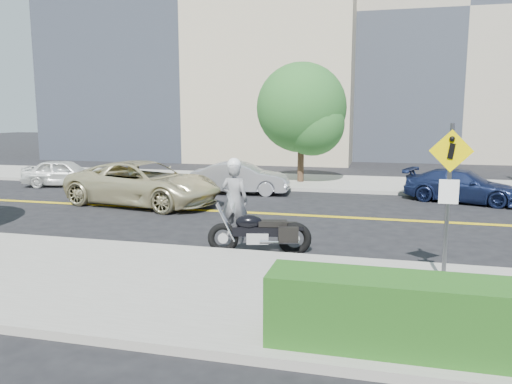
{
  "coord_description": "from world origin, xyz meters",
  "views": [
    {
      "loc": [
        2.98,
        -15.98,
        3.33
      ],
      "look_at": [
        -0.32,
        -2.95,
        1.2
      ],
      "focal_mm": 35.0,
      "sensor_mm": 36.0,
      "label": 1
    }
  ],
  "objects_px": {
    "motorcycle": "(260,222)",
    "parked_car_white": "(64,173)",
    "parked_car_silver": "(241,178)",
    "suv": "(144,183)",
    "motorcyclist": "(234,198)",
    "parked_car_blue": "(462,186)",
    "pedestrian_sign": "(449,188)"
  },
  "relations": [
    {
      "from": "motorcycle",
      "to": "parked_car_silver",
      "type": "height_order",
      "value": "motorcycle"
    },
    {
      "from": "suv",
      "to": "parked_car_white",
      "type": "height_order",
      "value": "suv"
    },
    {
      "from": "pedestrian_sign",
      "to": "parked_car_silver",
      "type": "bearing_deg",
      "value": 124.2
    },
    {
      "from": "motorcyclist",
      "to": "parked_car_white",
      "type": "relative_size",
      "value": 0.59
    },
    {
      "from": "pedestrian_sign",
      "to": "parked_car_blue",
      "type": "distance_m",
      "value": 10.51
    },
    {
      "from": "pedestrian_sign",
      "to": "motorcyclist",
      "type": "bearing_deg",
      "value": 149.11
    },
    {
      "from": "pedestrian_sign",
      "to": "parked_car_blue",
      "type": "height_order",
      "value": "pedestrian_sign"
    },
    {
      "from": "suv",
      "to": "motorcyclist",
      "type": "bearing_deg",
      "value": -119.44
    },
    {
      "from": "motorcyclist",
      "to": "parked_car_white",
      "type": "xyz_separation_m",
      "value": [
        -10.3,
        7.18,
        -0.45
      ]
    },
    {
      "from": "parked_car_white",
      "to": "parked_car_silver",
      "type": "height_order",
      "value": "parked_car_silver"
    },
    {
      "from": "parked_car_silver",
      "to": "parked_car_blue",
      "type": "xyz_separation_m",
      "value": [
        8.66,
        0.14,
        -0.05
      ]
    },
    {
      "from": "pedestrian_sign",
      "to": "parked_car_blue",
      "type": "relative_size",
      "value": 0.71
    },
    {
      "from": "motorcycle",
      "to": "parked_car_blue",
      "type": "relative_size",
      "value": 0.57
    },
    {
      "from": "motorcycle",
      "to": "motorcyclist",
      "type": "bearing_deg",
      "value": 116.4
    },
    {
      "from": "motorcyclist",
      "to": "suv",
      "type": "relative_size",
      "value": 0.37
    },
    {
      "from": "suv",
      "to": "motorcycle",
      "type": "bearing_deg",
      "value": -122.07
    },
    {
      "from": "parked_car_white",
      "to": "parked_car_blue",
      "type": "relative_size",
      "value": 0.87
    },
    {
      "from": "parked_car_blue",
      "to": "pedestrian_sign",
      "type": "bearing_deg",
      "value": -171.38
    },
    {
      "from": "parked_car_white",
      "to": "parked_car_silver",
      "type": "bearing_deg",
      "value": -103.71
    },
    {
      "from": "pedestrian_sign",
      "to": "motorcyclist",
      "type": "height_order",
      "value": "pedestrian_sign"
    },
    {
      "from": "parked_car_silver",
      "to": "pedestrian_sign",
      "type": "bearing_deg",
      "value": -150.87
    },
    {
      "from": "motorcyclist",
      "to": "parked_car_silver",
      "type": "height_order",
      "value": "motorcyclist"
    },
    {
      "from": "parked_car_white",
      "to": "parked_car_blue",
      "type": "height_order",
      "value": "parked_car_white"
    },
    {
      "from": "motorcycle",
      "to": "parked_car_white",
      "type": "bearing_deg",
      "value": 131.25
    },
    {
      "from": "motorcyclist",
      "to": "parked_car_white",
      "type": "distance_m",
      "value": 12.57
    },
    {
      "from": "motorcyclist",
      "to": "parked_car_blue",
      "type": "xyz_separation_m",
      "value": [
        6.8,
        7.26,
        -0.46
      ]
    },
    {
      "from": "pedestrian_sign",
      "to": "motorcycle",
      "type": "relative_size",
      "value": 1.24
    },
    {
      "from": "suv",
      "to": "parked_car_white",
      "type": "xyz_separation_m",
      "value": [
        -5.73,
        3.4,
        -0.18
      ]
    },
    {
      "from": "motorcycle",
      "to": "suv",
      "type": "height_order",
      "value": "suv"
    },
    {
      "from": "pedestrian_sign",
      "to": "parked_car_silver",
      "type": "relative_size",
      "value": 0.75
    },
    {
      "from": "suv",
      "to": "pedestrian_sign",
      "type": "bearing_deg",
      "value": -115.13
    },
    {
      "from": "suv",
      "to": "parked_car_silver",
      "type": "xyz_separation_m",
      "value": [
        2.72,
        3.35,
        -0.14
      ]
    }
  ]
}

